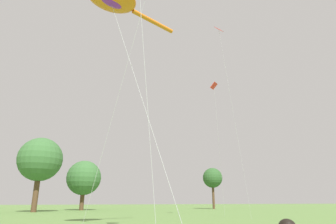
% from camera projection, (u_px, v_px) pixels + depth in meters
% --- Properties ---
extents(big_show_kite, '(7.69, 7.27, 16.09)m').
position_uv_depth(big_show_kite, '(114.00, 0.00, 20.50)').
color(big_show_kite, orange).
rests_on(big_show_kite, ground).
extents(small_kite_streamer_purple, '(3.41, 1.24, 21.97)m').
position_uv_depth(small_kite_streamer_purple, '(221.00, 40.00, 34.05)').
color(small_kite_streamer_purple, red).
rests_on(small_kite_streamer_purple, ground).
extents(small_kite_box_yellow, '(2.19, 2.66, 15.70)m').
position_uv_depth(small_kite_box_yellow, '(214.00, 93.00, 35.13)').
color(small_kite_box_yellow, red).
rests_on(small_kite_box_yellow, ground).
extents(tree_oak_left, '(6.72, 6.72, 9.52)m').
position_uv_depth(tree_oak_left, '(84.00, 178.00, 56.83)').
color(tree_oak_left, '#513823').
rests_on(tree_oak_left, ground).
extents(tree_broad_distant, '(7.30, 7.30, 12.16)m').
position_uv_depth(tree_broad_distant, '(40.00, 160.00, 48.40)').
color(tree_broad_distant, '#513823').
rests_on(tree_broad_distant, ground).
extents(tree_shrub_far, '(4.51, 4.51, 9.12)m').
position_uv_depth(tree_shrub_far, '(213.00, 178.00, 66.21)').
color(tree_shrub_far, '#513823').
rests_on(tree_shrub_far, ground).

